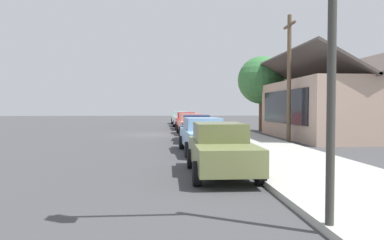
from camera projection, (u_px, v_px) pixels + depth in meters
name	position (u px, v px, depth m)	size (l,w,h in m)	color
ground_plane	(153.00, 135.00, 27.06)	(120.00, 120.00, 0.00)	#424244
sidewalk_curb	(226.00, 133.00, 27.48)	(60.00, 4.20, 0.16)	#B2AFA8
car_seafoam	(180.00, 117.00, 45.08)	(4.61, 2.16, 1.59)	#9ED1BC
car_silver	(182.00, 119.00, 39.16)	(4.91, 2.13, 1.59)	silver
car_cherry	(186.00, 121.00, 33.83)	(4.92, 2.14, 1.59)	red
car_coral	(191.00, 124.00, 27.69)	(4.37, 2.17, 1.59)	#EA8C75
car_navy	(196.00, 128.00, 22.21)	(4.90, 2.24, 1.59)	navy
car_skyblue	(203.00, 135.00, 16.43)	(4.92, 2.15, 1.59)	#8CB7E0
car_olive	(221.00, 149.00, 10.95)	(4.45, 1.95, 1.59)	olive
storefront_building	(330.00, 108.00, 23.93)	(11.16, 6.80, 5.69)	tan
shade_tree	(262.00, 80.00, 30.49)	(4.09, 4.09, 6.45)	brown
traffic_light_main	(267.00, 19.00, 5.64)	(0.37, 2.79, 5.20)	#383833
utility_pole_wooden	(289.00, 76.00, 21.00)	(1.80, 0.24, 7.50)	brown
fire_hydrant_red	(206.00, 127.00, 28.73)	(0.22, 0.22, 0.71)	red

